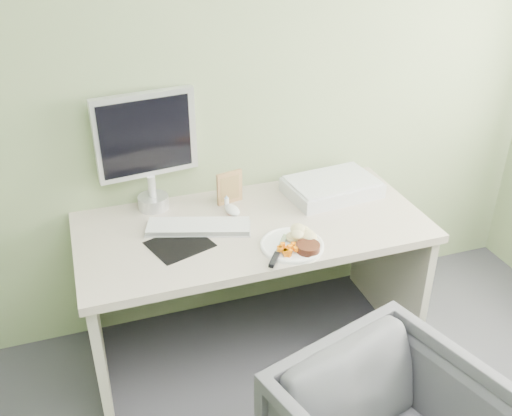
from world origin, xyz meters
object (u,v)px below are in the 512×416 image
object	(u,v)px
desk	(253,257)
plate	(292,245)
scanner	(332,188)
monitor	(147,145)

from	to	relation	value
desk	plate	bearing A→B (deg)	-67.02
scanner	monitor	distance (m)	0.93
desk	plate	distance (m)	0.32
monitor	scanner	bearing A→B (deg)	-18.24
scanner	monitor	bearing A→B (deg)	163.63
plate	desk	bearing A→B (deg)	112.98
desk	monitor	distance (m)	0.72
plate	scanner	distance (m)	0.54
monitor	plate	bearing A→B (deg)	-55.20
scanner	monitor	world-z (taller)	monitor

